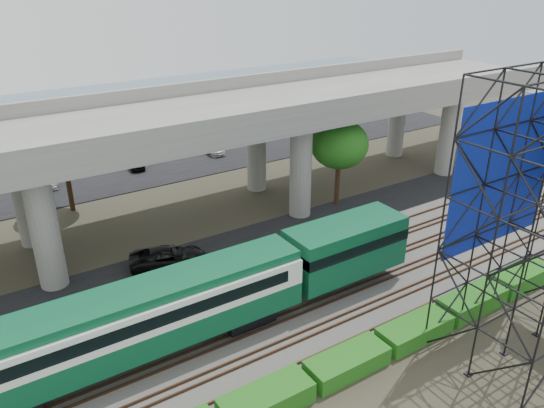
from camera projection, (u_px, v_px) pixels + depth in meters
ground at (285, 333)px, 30.67m from camera, size 140.00×140.00×0.00m
ballast_bed at (266, 314)px, 32.16m from camera, size 90.00×12.00×0.20m
service_road at (204, 256)px, 38.68m from camera, size 90.00×5.00×0.08m
parking_lot at (107, 164)px, 56.66m from camera, size 90.00×18.00×0.08m
harbor_water at (59, 118)px, 73.50m from camera, size 140.00×40.00×0.03m
rail_tracks at (266, 312)px, 32.08m from camera, size 90.00×9.52×0.16m
commuter_train at (173, 307)px, 28.10m from camera, size 29.30×3.06×4.30m
overpass at (148, 133)px, 38.82m from camera, size 80.00×12.00×12.40m
hedge_strip at (347, 362)px, 27.65m from camera, size 34.60×1.80×1.20m
trees at (108, 175)px, 38.43m from camera, size 40.94×16.94×7.69m
suv at (168, 258)px, 36.96m from camera, size 5.86×4.13×1.49m
parked_cars at (118, 157)px, 56.73m from camera, size 38.43×9.46×1.31m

